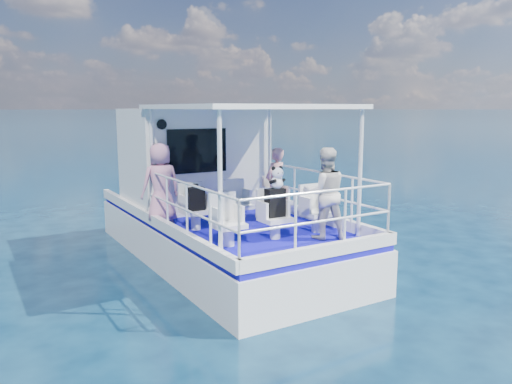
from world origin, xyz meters
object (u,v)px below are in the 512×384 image
Objects in this scene: passenger_stbd_aft at (325,193)px; backpack_center at (275,203)px; passenger_port_fwd at (161,183)px; panda at (277,178)px.

passenger_stbd_aft reaches higher than backpack_center.
panda is (1.27, -2.15, 0.28)m from passenger_port_fwd.
passenger_port_fwd is at bearing 120.52° from backpack_center.
passenger_stbd_aft is at bearing -28.97° from panda.
backpack_center is 1.29× the size of panda.
passenger_port_fwd reaches higher than panda.
backpack_center is (-0.73, 0.42, -0.16)m from passenger_stbd_aft.
passenger_port_fwd is 4.11× the size of panda.
panda is at bearing -6.31° from passenger_stbd_aft.
passenger_stbd_aft is (1.98, -2.54, 0.00)m from passenger_port_fwd.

